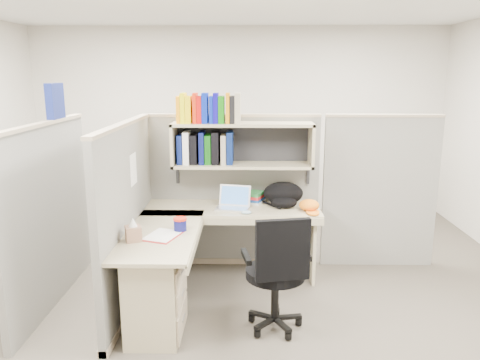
{
  "coord_description": "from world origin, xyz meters",
  "views": [
    {
      "loc": [
        0.16,
        -3.91,
        2.03
      ],
      "look_at": [
        0.08,
        0.25,
        1.08
      ],
      "focal_mm": 35.0,
      "sensor_mm": 36.0,
      "label": 1
    }
  ],
  "objects_px": {
    "desk": "(180,269)",
    "snack_canister": "(180,224)",
    "task_chair": "(276,291)",
    "backpack": "(284,195)",
    "laptop": "(232,198)"
  },
  "relations": [
    {
      "from": "backpack",
      "to": "task_chair",
      "type": "bearing_deg",
      "value": -112.08
    },
    {
      "from": "laptop",
      "to": "snack_canister",
      "type": "relative_size",
      "value": 2.76
    },
    {
      "from": "snack_canister",
      "to": "task_chair",
      "type": "relative_size",
      "value": 0.11
    },
    {
      "from": "laptop",
      "to": "task_chair",
      "type": "bearing_deg",
      "value": -57.92
    },
    {
      "from": "laptop",
      "to": "backpack",
      "type": "relative_size",
      "value": 0.79
    },
    {
      "from": "snack_canister",
      "to": "task_chair",
      "type": "height_order",
      "value": "task_chair"
    },
    {
      "from": "laptop",
      "to": "task_chair",
      "type": "relative_size",
      "value": 0.32
    },
    {
      "from": "laptop",
      "to": "snack_canister",
      "type": "bearing_deg",
      "value": -111.54
    },
    {
      "from": "laptop",
      "to": "task_chair",
      "type": "distance_m",
      "value": 1.18
    },
    {
      "from": "laptop",
      "to": "backpack",
      "type": "xyz_separation_m",
      "value": [
        0.51,
        0.12,
        0.01
      ]
    },
    {
      "from": "task_chair",
      "to": "backpack",
      "type": "bearing_deg",
      "value": 83.38
    },
    {
      "from": "desk",
      "to": "task_chair",
      "type": "xyz_separation_m",
      "value": [
        0.79,
        -0.21,
        -0.09
      ]
    },
    {
      "from": "laptop",
      "to": "snack_canister",
      "type": "xyz_separation_m",
      "value": [
        -0.42,
        -0.65,
        -0.05
      ]
    },
    {
      "from": "task_chair",
      "to": "laptop",
      "type": "bearing_deg",
      "value": 110.77
    },
    {
      "from": "desk",
      "to": "snack_canister",
      "type": "height_order",
      "value": "snack_canister"
    }
  ]
}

